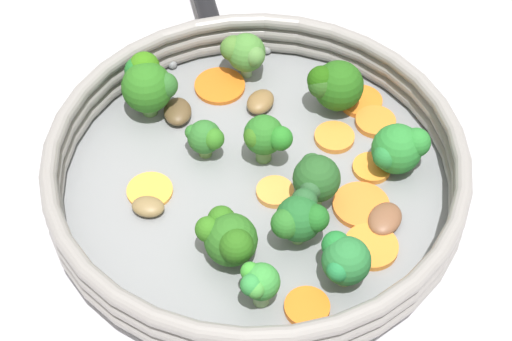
{
  "coord_description": "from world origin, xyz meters",
  "views": [
    {
      "loc": [
        -0.45,
        -0.11,
        0.58
      ],
      "look_at": [
        0.0,
        0.0,
        0.03
      ],
      "focal_mm": 60.0,
      "sensor_mm": 36.0,
      "label": 1
    }
  ],
  "objects": [
    {
      "name": "carrot_slice_2",
      "position": [
        0.1,
        0.06,
        0.02
      ],
      "size": [
        0.07,
        0.07,
        0.0
      ],
      "primitive_type": "cylinder",
      "rotation": [
        0.0,
        0.0,
        0.88
      ],
      "color": "orange",
      "rests_on": "skillet"
    },
    {
      "name": "broccoli_floret_5",
      "position": [
        0.13,
        0.04,
        0.04
      ],
      "size": [
        0.04,
        0.04,
        0.05
      ],
      "color": "#88AA70",
      "rests_on": "skillet"
    },
    {
      "name": "mushroom_piece_3",
      "position": [
        -0.02,
        -0.11,
        0.02
      ],
      "size": [
        0.04,
        0.03,
        0.01
      ],
      "primitive_type": "ellipsoid",
      "rotation": [
        0.0,
        0.0,
        6.03
      ],
      "color": "brown",
      "rests_on": "skillet"
    },
    {
      "name": "skillet_rivet_right",
      "position": [
        0.12,
        0.11,
        0.02
      ],
      "size": [
        0.01,
        0.01,
        0.01
      ],
      "primitive_type": "sphere",
      "color": "gray",
      "rests_on": "skillet"
    },
    {
      "name": "broccoli_floret_8",
      "position": [
        -0.08,
        -0.09,
        0.04
      ],
      "size": [
        0.04,
        0.04,
        0.05
      ],
      "color": "#8EA75F",
      "rests_on": "skillet"
    },
    {
      "name": "carrot_slice_8",
      "position": [
        -0.03,
        0.08,
        0.02
      ],
      "size": [
        0.04,
        0.04,
        0.0
      ],
      "primitive_type": "cylinder",
      "rotation": [
        0.0,
        0.0,
        1.43
      ],
      "color": "#F99E37",
      "rests_on": "skillet"
    },
    {
      "name": "broccoli_floret_10",
      "position": [
        -0.05,
        -0.05,
        0.04
      ],
      "size": [
        0.05,
        0.04,
        0.05
      ],
      "color": "#83B064",
      "rests_on": "skillet"
    },
    {
      "name": "broccoli_floret_7",
      "position": [
        0.02,
        0.05,
        0.04
      ],
      "size": [
        0.03,
        0.04,
        0.04
      ],
      "color": "#699344",
      "rests_on": "skillet"
    },
    {
      "name": "mushroom_piece_2",
      "position": [
        0.09,
        0.02,
        0.02
      ],
      "size": [
        0.04,
        0.03,
        0.01
      ],
      "primitive_type": "ellipsoid",
      "rotation": [
        0.0,
        0.0,
        2.92
      ],
      "color": "brown",
      "rests_on": "skillet"
    },
    {
      "name": "carrot_slice_1",
      "position": [
        -0.01,
        -0.02,
        0.02
      ],
      "size": [
        0.04,
        0.04,
        0.01
      ],
      "primitive_type": "cylinder",
      "rotation": [
        0.0,
        0.0,
        5.69
      ],
      "color": "#F0933E",
      "rests_on": "skillet"
    },
    {
      "name": "carrot_slice_9",
      "position": [
        0.11,
        -0.07,
        0.02
      ],
      "size": [
        0.05,
        0.05,
        0.01
      ],
      "primitive_type": "cylinder",
      "rotation": [
        0.0,
        0.0,
        5.17
      ],
      "color": "orange",
      "rests_on": "skillet"
    },
    {
      "name": "broccoli_floret_6",
      "position": [
        0.1,
        -0.05,
        0.04
      ],
      "size": [
        0.05,
        0.05,
        0.05
      ],
      "color": "#7EA468",
      "rests_on": "skillet"
    },
    {
      "name": "carrot_slice_4",
      "position": [
        0.04,
        -0.09,
        0.02
      ],
      "size": [
        0.05,
        0.05,
        0.01
      ],
      "primitive_type": "cylinder",
      "rotation": [
        0.0,
        0.0,
        3.96
      ],
      "color": "orange",
      "rests_on": "skillet"
    },
    {
      "name": "broccoli_floret_4",
      "position": [
        -0.12,
        -0.03,
        0.04
      ],
      "size": [
        0.03,
        0.03,
        0.04
      ],
      "color": "#81AB69",
      "rests_on": "skillet"
    },
    {
      "name": "mushroom_piece_0",
      "position": [
        -0.05,
        0.08,
        0.02
      ],
      "size": [
        0.02,
        0.03,
        0.01
      ],
      "primitive_type": "ellipsoid",
      "rotation": [
        0.0,
        0.0,
        1.61
      ],
      "color": "olive",
      "rests_on": "skillet"
    },
    {
      "name": "broccoli_floret_0",
      "position": [
        -0.01,
        -0.05,
        0.05
      ],
      "size": [
        0.04,
        0.04,
        0.05
      ],
      "color": "olive",
      "rests_on": "skillet"
    },
    {
      "name": "carrot_slice_5",
      "position": [
        0.06,
        -0.06,
        0.02
      ],
      "size": [
        0.05,
        0.05,
        0.01
      ],
      "primitive_type": "cylinder",
      "rotation": [
        0.0,
        0.0,
        2.76
      ],
      "color": "orange",
      "rests_on": "skillet"
    },
    {
      "name": "broccoli_floret_2",
      "position": [
        0.06,
        0.12,
        0.05
      ],
      "size": [
        0.05,
        0.05,
        0.06
      ],
      "color": "#6BA550",
      "rests_on": "skillet"
    },
    {
      "name": "broccoli_floret_9",
      "position": [
        0.04,
        -0.11,
        0.04
      ],
      "size": [
        0.05,
        0.05,
        0.05
      ],
      "color": "#5D894B",
      "rests_on": "skillet"
    },
    {
      "name": "carrot_slice_6",
      "position": [
        -0.05,
        -0.11,
        0.02
      ],
      "size": [
        0.05,
        0.05,
        0.01
      ],
      "primitive_type": "cylinder",
      "rotation": [
        0.0,
        0.0,
        1.8
      ],
      "color": "orange",
      "rests_on": "skillet"
    },
    {
      "name": "mushroom_piece_1",
      "position": [
        0.06,
        0.09,
        0.02
      ],
      "size": [
        0.04,
        0.03,
        0.01
      ],
      "primitive_type": "ellipsoid",
      "rotation": [
        0.0,
        0.0,
        3.48
      ],
      "color": "brown",
      "rests_on": "skillet"
    },
    {
      "name": "skillet_rivet_left",
      "position": [
        0.16,
        0.03,
        0.02
      ],
      "size": [
        0.01,
        0.01,
        0.01
      ],
      "primitive_type": "sphere",
      "color": "gray",
      "rests_on": "skillet"
    },
    {
      "name": "broccoli_floret_3",
      "position": [
        0.03,
        -0.0,
        0.04
      ],
      "size": [
        0.03,
        0.04,
        0.05
      ],
      "color": "#618C44",
      "rests_on": "skillet"
    },
    {
      "name": "broccoli_floret_1",
      "position": [
        -0.08,
        0.0,
        0.04
      ],
      "size": [
        0.05,
        0.05,
        0.05
      ],
      "color": "#638C4E",
      "rests_on": "skillet"
    },
    {
      "name": "carrot_slice_7",
      "position": [
        -0.11,
        -0.07,
        0.02
      ],
      "size": [
        0.04,
        0.04,
        0.01
      ],
      "primitive_type": "cylinder",
      "rotation": [
        0.0,
        0.0,
        3.35
      ],
      "color": "orange",
      "rests_on": "skillet"
    },
    {
      "name": "skillet_rim_wall",
      "position": [
        0.0,
        0.0,
        0.03
      ],
      "size": [
        0.35,
        0.35,
        0.04
      ],
      "color": "gray",
      "rests_on": "skillet"
    },
    {
      "name": "skillet",
      "position": [
        0.0,
        0.0,
        0.01
      ],
      "size": [
        0.34,
        0.34,
        0.01
      ],
      "primitive_type": "cylinder",
      "color": "gray",
      "rests_on": "ground_plane"
    },
    {
      "name": "ground_plane",
      "position": [
        0.0,
        0.0,
        0.0
      ],
      "size": [
        4.0,
        4.0,
        0.0
      ],
      "primitive_type": "plane",
      "color": "#B8B5BC"
    },
    {
      "name": "carrot_slice_0",
      "position": [
        0.09,
        -0.09,
        0.02
      ],
      "size": [
        0.05,
        0.05,
        0.01
      ],
      "primitive_type": "cylinder",
      "rotation": [
        0.0,
        0.0,
        6.01
      ],
      "color": "orange",
      "rests_on": "skillet"
    },
    {
      "name": "carrot_slice_3",
      "position": [
        -0.01,
        -0.09,
        0.02
      ],
      "size": [
        0.05,
        0.05,
        0.01
      ],
      "primitive_type": "cylinder",
      "rotation": [
        0.0,
        0.0,
        4.84
      ],
      "color": "orange",
      "rests_on": "skillet"
    }
  ]
}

